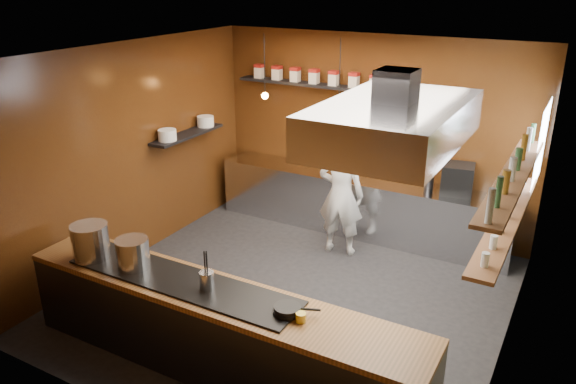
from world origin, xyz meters
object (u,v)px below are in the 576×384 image
Objects in this scene: extractor_hood at (394,122)px; stockpot_small at (133,253)px; stockpot_large at (90,241)px; espresso_machine at (457,179)px; chef at (341,194)px.

extractor_hood reaches higher than stockpot_small.
stockpot_large reaches higher than stockpot_small.
stockpot_large is 0.92× the size of espresso_machine.
extractor_hood is at bearing 24.35° from stockpot_large.
extractor_hood is 2.75m from chef.
extractor_hood is 2.98m from espresso_machine.
extractor_hood reaches higher than chef.
stockpot_small is at bearing 64.00° from chef.
extractor_hood reaches higher than stockpot_large.
extractor_hood is 3.41m from stockpot_large.
chef is (-1.41, -0.81, -0.22)m from espresso_machine.
stockpot_large is at bearing 55.63° from chef.
chef is (-1.29, 1.81, -1.61)m from extractor_hood.
espresso_machine is at bearing 52.86° from stockpot_large.
espresso_machine is at bearing -157.75° from chef.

